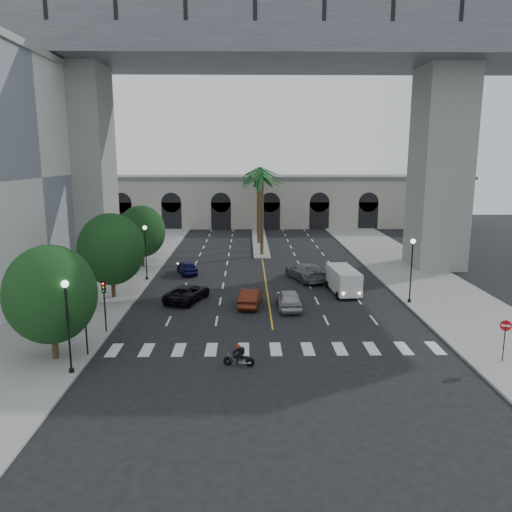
{
  "coord_description": "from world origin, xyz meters",
  "views": [
    {
      "loc": [
        -1.74,
        -30.7,
        11.79
      ],
      "look_at": [
        -1.09,
        6.0,
        4.41
      ],
      "focal_mm": 35.0,
      "sensor_mm": 36.0,
      "label": 1
    }
  ],
  "objects_px": {
    "car_a": "(289,299)",
    "do_not_enter_sign": "(505,332)",
    "lamp_post_right": "(412,265)",
    "car_c": "(187,293)",
    "car_e": "(187,267)",
    "pedestrian_a": "(68,320)",
    "car_d": "(306,271)",
    "car_b": "(251,297)",
    "cargo_van": "(343,280)",
    "lamp_post_left_far": "(146,248)",
    "lamp_post_left_near": "(68,319)",
    "traffic_signal_near": "(85,317)",
    "motorcycle_rider": "(240,356)",
    "traffic_signal_far": "(104,298)",
    "pedestrian_b": "(43,296)"
  },
  "relations": [
    {
      "from": "lamp_post_left_near",
      "to": "lamp_post_left_far",
      "type": "bearing_deg",
      "value": 90.0
    },
    {
      "from": "cargo_van",
      "to": "pedestrian_b",
      "type": "distance_m",
      "value": 24.72
    },
    {
      "from": "car_e",
      "to": "pedestrian_a",
      "type": "height_order",
      "value": "pedestrian_a"
    },
    {
      "from": "lamp_post_left_far",
      "to": "traffic_signal_near",
      "type": "xyz_separation_m",
      "value": [
        0.1,
        -18.5,
        -0.71
      ]
    },
    {
      "from": "lamp_post_left_far",
      "to": "lamp_post_right",
      "type": "distance_m",
      "value": 24.16
    },
    {
      "from": "car_b",
      "to": "do_not_enter_sign",
      "type": "height_order",
      "value": "do_not_enter_sign"
    },
    {
      "from": "lamp_post_right",
      "to": "do_not_enter_sign",
      "type": "xyz_separation_m",
      "value": [
        1.6,
        -11.87,
        -1.33
      ]
    },
    {
      "from": "motorcycle_rider",
      "to": "do_not_enter_sign",
      "type": "height_order",
      "value": "do_not_enter_sign"
    },
    {
      "from": "car_c",
      "to": "pedestrian_b",
      "type": "height_order",
      "value": "pedestrian_b"
    },
    {
      "from": "lamp_post_right",
      "to": "traffic_signal_near",
      "type": "bearing_deg",
      "value": -155.18
    },
    {
      "from": "car_a",
      "to": "car_e",
      "type": "distance_m",
      "value": 15.16
    },
    {
      "from": "motorcycle_rider",
      "to": "car_a",
      "type": "height_order",
      "value": "car_a"
    },
    {
      "from": "lamp_post_left_far",
      "to": "car_c",
      "type": "xyz_separation_m",
      "value": [
        4.7,
        -6.86,
        -2.53
      ]
    },
    {
      "from": "lamp_post_left_near",
      "to": "lamp_post_left_far",
      "type": "xyz_separation_m",
      "value": [
        0.0,
        21.0,
        0.0
      ]
    },
    {
      "from": "car_b",
      "to": "cargo_van",
      "type": "distance_m",
      "value": 8.86
    },
    {
      "from": "motorcycle_rider",
      "to": "car_d",
      "type": "bearing_deg",
      "value": 82.54
    },
    {
      "from": "traffic_signal_near",
      "to": "car_d",
      "type": "bearing_deg",
      "value": 50.65
    },
    {
      "from": "do_not_enter_sign",
      "to": "lamp_post_left_far",
      "type": "bearing_deg",
      "value": 159.5
    },
    {
      "from": "motorcycle_rider",
      "to": "car_b",
      "type": "distance_m",
      "value": 11.67
    },
    {
      "from": "lamp_post_left_far",
      "to": "motorcycle_rider",
      "type": "distance_m",
      "value": 22.18
    },
    {
      "from": "car_c",
      "to": "car_e",
      "type": "bearing_deg",
      "value": -62.84
    },
    {
      "from": "car_a",
      "to": "traffic_signal_far",
      "type": "bearing_deg",
      "value": 21.13
    },
    {
      "from": "traffic_signal_far",
      "to": "car_e",
      "type": "bearing_deg",
      "value": 78.74
    },
    {
      "from": "car_c",
      "to": "lamp_post_left_near",
      "type": "bearing_deg",
      "value": 92.07
    },
    {
      "from": "car_a",
      "to": "car_c",
      "type": "bearing_deg",
      "value": -16.95
    },
    {
      "from": "car_a",
      "to": "pedestrian_a",
      "type": "bearing_deg",
      "value": 17.84
    },
    {
      "from": "lamp_post_left_near",
      "to": "lamp_post_right",
      "type": "xyz_separation_m",
      "value": [
        22.8,
        13.0,
        0.0
      ]
    },
    {
      "from": "lamp_post_left_near",
      "to": "car_e",
      "type": "distance_m",
      "value": 24.26
    },
    {
      "from": "car_a",
      "to": "do_not_enter_sign",
      "type": "distance_m",
      "value": 15.81
    },
    {
      "from": "car_e",
      "to": "pedestrian_b",
      "type": "xyz_separation_m",
      "value": [
        -9.98,
        -11.51,
        0.33
      ]
    },
    {
      "from": "car_d",
      "to": "car_e",
      "type": "relative_size",
      "value": 1.46
    },
    {
      "from": "lamp_post_left_far",
      "to": "traffic_signal_far",
      "type": "bearing_deg",
      "value": -89.6
    },
    {
      "from": "cargo_van",
      "to": "pedestrian_b",
      "type": "relative_size",
      "value": 3.06
    },
    {
      "from": "traffic_signal_near",
      "to": "pedestrian_b",
      "type": "relative_size",
      "value": 2.09
    },
    {
      "from": "lamp_post_left_near",
      "to": "motorcycle_rider",
      "type": "bearing_deg",
      "value": 6.14
    },
    {
      "from": "cargo_van",
      "to": "pedestrian_b",
      "type": "bearing_deg",
      "value": -175.49
    },
    {
      "from": "lamp_post_left_far",
      "to": "pedestrian_a",
      "type": "distance_m",
      "value": 14.91
    },
    {
      "from": "lamp_post_left_far",
      "to": "car_c",
      "type": "bearing_deg",
      "value": -55.59
    },
    {
      "from": "lamp_post_left_far",
      "to": "car_e",
      "type": "bearing_deg",
      "value": 38.86
    },
    {
      "from": "lamp_post_left_near",
      "to": "car_e",
      "type": "bearing_deg",
      "value": 81.52
    },
    {
      "from": "lamp_post_left_near",
      "to": "cargo_van",
      "type": "height_order",
      "value": "lamp_post_left_near"
    },
    {
      "from": "traffic_signal_near",
      "to": "traffic_signal_far",
      "type": "relative_size",
      "value": 1.0
    },
    {
      "from": "pedestrian_a",
      "to": "lamp_post_left_far",
      "type": "bearing_deg",
      "value": 81.38
    },
    {
      "from": "car_c",
      "to": "pedestrian_b",
      "type": "relative_size",
      "value": 2.87
    },
    {
      "from": "lamp_post_left_near",
      "to": "car_b",
      "type": "height_order",
      "value": "lamp_post_left_near"
    },
    {
      "from": "car_a",
      "to": "lamp_post_left_far",
      "type": "bearing_deg",
      "value": -36.96
    },
    {
      "from": "car_c",
      "to": "car_d",
      "type": "distance_m",
      "value": 12.65
    },
    {
      "from": "car_b",
      "to": "car_d",
      "type": "xyz_separation_m",
      "value": [
        5.4,
        8.4,
        0.14
      ]
    },
    {
      "from": "traffic_signal_near",
      "to": "car_a",
      "type": "distance_m",
      "value": 15.99
    },
    {
      "from": "car_a",
      "to": "pedestrian_b",
      "type": "xyz_separation_m",
      "value": [
        -19.32,
        0.44,
        0.26
      ]
    }
  ]
}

